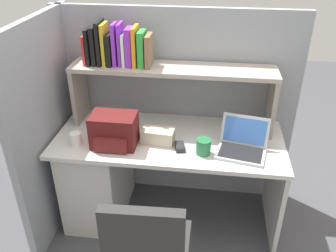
{
  "coord_description": "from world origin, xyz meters",
  "views": [
    {
      "loc": [
        0.28,
        -2.13,
        2.04
      ],
      "look_at": [
        0.0,
        -0.05,
        0.85
      ],
      "focal_mm": 38.14,
      "sensor_mm": 36.0,
      "label": 1
    }
  ],
  "objects_px": {
    "backpack": "(114,131)",
    "paper_cup": "(76,139)",
    "computer_mouse": "(180,147)",
    "laptop": "(242,145)",
    "tissue_box": "(158,136)",
    "snack_canister": "(203,147)"
  },
  "relations": [
    {
      "from": "computer_mouse",
      "to": "paper_cup",
      "type": "bearing_deg",
      "value": 170.37
    },
    {
      "from": "computer_mouse",
      "to": "tissue_box",
      "type": "distance_m",
      "value": 0.17
    },
    {
      "from": "backpack",
      "to": "tissue_box",
      "type": "bearing_deg",
      "value": 14.18
    },
    {
      "from": "computer_mouse",
      "to": "paper_cup",
      "type": "relative_size",
      "value": 1.11
    },
    {
      "from": "paper_cup",
      "to": "tissue_box",
      "type": "distance_m",
      "value": 0.55
    },
    {
      "from": "computer_mouse",
      "to": "paper_cup",
      "type": "xyz_separation_m",
      "value": [
        -0.7,
        -0.04,
        0.03
      ]
    },
    {
      "from": "computer_mouse",
      "to": "backpack",
      "type": "bearing_deg",
      "value": 167.75
    },
    {
      "from": "laptop",
      "to": "backpack",
      "type": "relative_size",
      "value": 1.18
    },
    {
      "from": "laptop",
      "to": "backpack",
      "type": "bearing_deg",
      "value": -177.84
    },
    {
      "from": "laptop",
      "to": "backpack",
      "type": "height_order",
      "value": "backpack"
    },
    {
      "from": "backpack",
      "to": "computer_mouse",
      "type": "xyz_separation_m",
      "value": [
        0.44,
        0.01,
        -0.09
      ]
    },
    {
      "from": "backpack",
      "to": "snack_canister",
      "type": "relative_size",
      "value": 2.85
    },
    {
      "from": "tissue_box",
      "to": "snack_canister",
      "type": "xyz_separation_m",
      "value": [
        0.31,
        -0.1,
        0.0
      ]
    },
    {
      "from": "computer_mouse",
      "to": "tissue_box",
      "type": "bearing_deg",
      "value": 144.68
    },
    {
      "from": "backpack",
      "to": "paper_cup",
      "type": "height_order",
      "value": "backpack"
    },
    {
      "from": "laptop",
      "to": "backpack",
      "type": "distance_m",
      "value": 0.85
    },
    {
      "from": "snack_canister",
      "to": "backpack",
      "type": "bearing_deg",
      "value": 177.57
    },
    {
      "from": "snack_canister",
      "to": "computer_mouse",
      "type": "bearing_deg",
      "value": 167.94
    },
    {
      "from": "computer_mouse",
      "to": "snack_canister",
      "type": "distance_m",
      "value": 0.16
    },
    {
      "from": "laptop",
      "to": "tissue_box",
      "type": "bearing_deg",
      "value": 175.98
    },
    {
      "from": "laptop",
      "to": "tissue_box",
      "type": "xyz_separation_m",
      "value": [
        -0.57,
        0.04,
        -0.0
      ]
    },
    {
      "from": "backpack",
      "to": "computer_mouse",
      "type": "relative_size",
      "value": 2.88
    }
  ]
}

